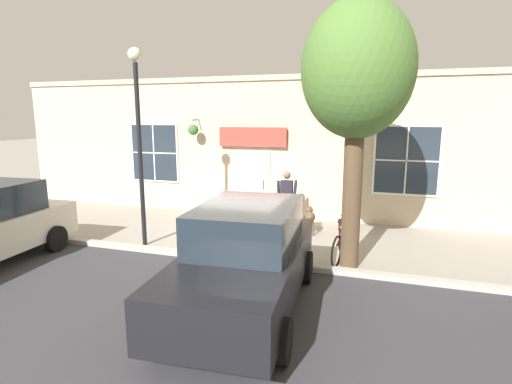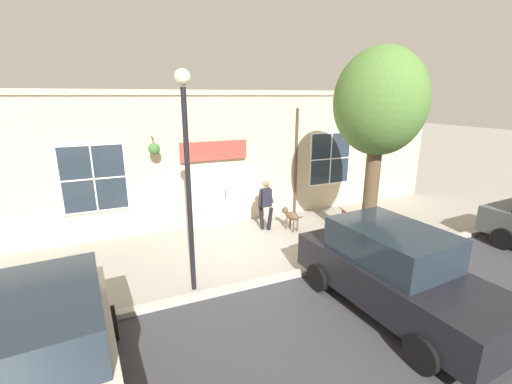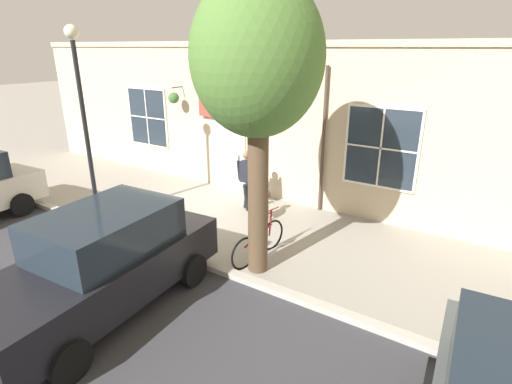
{
  "view_description": "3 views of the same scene",
  "coord_description": "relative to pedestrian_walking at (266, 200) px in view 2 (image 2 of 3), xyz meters",
  "views": [
    {
      "loc": [
        9.89,
        3.67,
        3.18
      ],
      "look_at": [
        -1.33,
        0.09,
        0.95
      ],
      "focal_mm": 28.0,
      "sensor_mm": 36.0,
      "label": 1
    },
    {
      "loc": [
        8.47,
        -3.4,
        4.24
      ],
      "look_at": [
        -1.29,
        0.86,
        1.25
      ],
      "focal_mm": 24.0,
      "sensor_mm": 36.0,
      "label": 2
    },
    {
      "loc": [
        7.44,
        6.97,
        4.27
      ],
      "look_at": [
        -0.25,
        1.93,
        0.91
      ],
      "focal_mm": 28.0,
      "sensor_mm": 36.0,
      "label": 3
    }
  ],
  "objects": [
    {
      "name": "street_lamp",
      "position": [
        2.62,
        -3.03,
        2.12
      ],
      "size": [
        0.32,
        0.32,
        4.76
      ],
      "color": "black",
      "rests_on": "ground_plane"
    },
    {
      "name": "dog_on_leash",
      "position": [
        0.34,
        0.74,
        -0.51
      ],
      "size": [
        0.95,
        0.42,
        0.73
      ],
      "color": "brown",
      "rests_on": "ground_plane"
    },
    {
      "name": "pedestrian_walking",
      "position": [
        0.0,
        0.0,
        0.0
      ],
      "size": [
        0.57,
        0.55,
        1.67
      ],
      "color": "black",
      "rests_on": "ground_plane"
    },
    {
      "name": "leaning_bicycle",
      "position": [
        2.12,
        1.76,
        -0.62
      ],
      "size": [
        1.74,
        0.22,
        1.0
      ],
      "color": "black",
      "rests_on": "ground_plane"
    },
    {
      "name": "parked_car_nearest_curb",
      "position": [
        5.0,
        -5.57,
        -0.12
      ],
      "size": [
        4.41,
        2.16,
        1.75
      ],
      "color": "beige",
      "rests_on": "ground_plane"
    },
    {
      "name": "street_tree_by_curb",
      "position": [
        2.53,
        1.96,
        2.98
      ],
      "size": [
        2.48,
        2.24,
        5.47
      ],
      "color": "brown",
      "rests_on": "ground_plane"
    },
    {
      "name": "parked_car_mid_block",
      "position": [
        5.0,
        0.49,
        -0.12
      ],
      "size": [
        4.41,
        2.16,
        1.75
      ],
      "color": "black",
      "rests_on": "ground_plane"
    },
    {
      "name": "storefront_facade",
      "position": [
        -1.29,
        -1.1,
        1.23
      ],
      "size": [
        0.95,
        18.0,
        4.43
      ],
      "color": "#C6B293",
      "rests_on": "ground_plane"
    },
    {
      "name": "ground_plane",
      "position": [
        1.05,
        -1.1,
        -1.0
      ],
      "size": [
        90.0,
        90.0,
        0.0
      ],
      "primitive_type": "plane",
      "color": "gray"
    }
  ]
}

